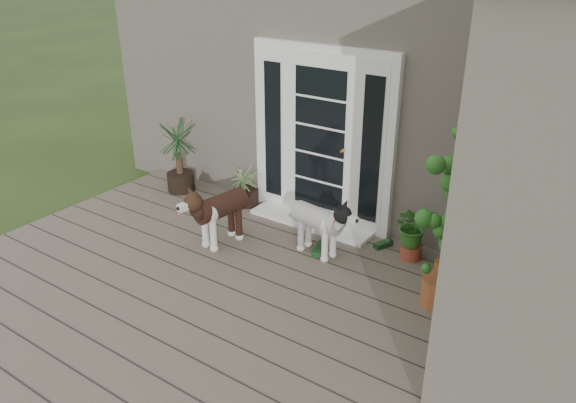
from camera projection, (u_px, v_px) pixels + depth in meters
The scene contains 14 objects.
deck at pixel (217, 313), 5.36m from camera, with size 6.20×4.60×0.12m, color #6B5B4C.
house_main at pixel (409, 78), 7.91m from camera, with size 7.40×4.00×3.10m, color #665E54.
door_unit at pixel (321, 137), 6.63m from camera, with size 1.90×0.14×2.15m, color white.
door_step at pixel (311, 222), 6.93m from camera, with size 1.60×0.40×0.05m, color white.
brindle_dog at pixel (221, 216), 6.35m from camera, with size 0.36×0.83×0.69m, color #351B13, non-canonical shape.
white_dog at pixel (317, 228), 6.14m from camera, with size 0.33×0.77×0.64m, color silver, non-canonical shape.
spider_plant at pixel (246, 184), 7.34m from camera, with size 0.55×0.55×0.58m, color #768E57, non-canonical shape.
yucca at pixel (179, 156), 7.66m from camera, with size 0.72×0.72×1.04m, color black, non-canonical shape.
herb_a at pixel (413, 236), 6.08m from camera, with size 0.43×0.43×0.55m, color #1A5B1B.
herb_b at pixel (449, 252), 5.72m from camera, with size 0.39×0.39×0.59m, color #1D5C1A.
herb_c at pixel (487, 252), 5.72m from camera, with size 0.37×0.37×0.57m, color #195719.
sapling at pixel (451, 214), 5.00m from camera, with size 0.57×0.57×1.94m, color #1F641C, non-canonical shape.
clog_left at pixel (320, 249), 6.27m from camera, with size 0.15×0.33×0.10m, color #163719, non-canonical shape.
clog_right at pixel (383, 244), 6.39m from camera, with size 0.12×0.26×0.08m, color #153415, non-canonical shape.
Camera 1 is at (3.06, -2.85, 3.30)m, focal length 34.76 mm.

